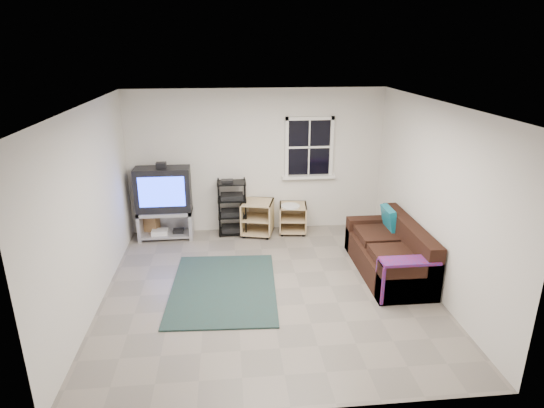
{
  "coord_description": "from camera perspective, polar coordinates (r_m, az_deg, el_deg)",
  "views": [
    {
      "loc": [
        -0.53,
        -5.69,
        3.3
      ],
      "look_at": [
        0.09,
        0.4,
        1.15
      ],
      "focal_mm": 30.0,
      "sensor_mm": 36.0,
      "label": 1
    }
  ],
  "objects": [
    {
      "name": "side_table_left",
      "position": [
        8.31,
        -1.78,
        -1.52
      ],
      "size": [
        0.65,
        0.65,
        0.63
      ],
      "rotation": [
        0.0,
        0.0,
        -0.24
      ],
      "color": "tan",
      "rests_on": "ground"
    },
    {
      "name": "paper_bag",
      "position": [
        8.57,
        -14.88,
        -2.59
      ],
      "size": [
        0.31,
        0.26,
        0.38
      ],
      "primitive_type": "cube",
      "rotation": [
        0.0,
        0.0,
        -0.37
      ],
      "color": "#8F6340",
      "rests_on": "ground"
    },
    {
      "name": "av_rack",
      "position": [
        8.29,
        -5.01,
        -0.84
      ],
      "size": [
        0.51,
        0.37,
        1.03
      ],
      "color": "black",
      "rests_on": "ground"
    },
    {
      "name": "sofa",
      "position": [
        7.15,
        14.67,
        -6.08
      ],
      "size": [
        0.84,
        1.9,
        0.87
      ],
      "color": "black",
      "rests_on": "ground"
    },
    {
      "name": "tv_unit",
      "position": [
        8.22,
        -13.41,
        0.86
      ],
      "size": [
        0.95,
        0.47,
        1.39
      ],
      "color": "#A5A5AD",
      "rests_on": "ground"
    },
    {
      "name": "shag_rug",
      "position": [
        6.65,
        -6.1,
        -10.41
      ],
      "size": [
        1.58,
        2.1,
        0.02
      ],
      "primitive_type": "cube",
      "rotation": [
        0.0,
        0.0,
        -0.05
      ],
      "color": "black",
      "rests_on": "ground"
    },
    {
      "name": "room",
      "position": [
        8.3,
        4.67,
        6.61
      ],
      "size": [
        4.6,
        4.62,
        4.6
      ],
      "color": "slate",
      "rests_on": "ground"
    },
    {
      "name": "side_table_right",
      "position": [
        8.39,
        2.6,
        -1.5
      ],
      "size": [
        0.54,
        0.54,
        0.56
      ],
      "rotation": [
        0.0,
        0.0,
        -0.13
      ],
      "color": "tan",
      "rests_on": "ground"
    }
  ]
}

